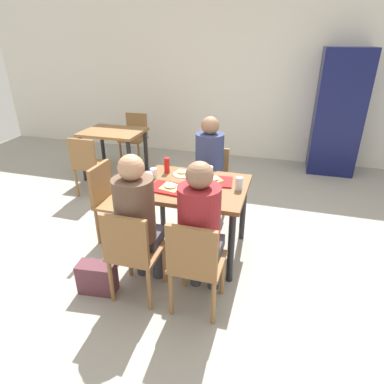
% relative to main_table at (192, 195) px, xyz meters
% --- Properties ---
extents(ground_plane, '(10.00, 10.00, 0.02)m').
position_rel_main_table_xyz_m(ground_plane, '(0.00, 0.00, -0.65)').
color(ground_plane, '#9E998E').
extents(back_wall, '(10.00, 0.10, 2.80)m').
position_rel_main_table_xyz_m(back_wall, '(0.00, 3.20, 0.76)').
color(back_wall, silver).
rests_on(back_wall, ground_plane).
extents(main_table, '(1.04, 0.85, 0.74)m').
position_rel_main_table_xyz_m(main_table, '(0.00, 0.00, 0.00)').
color(main_table, brown).
rests_on(main_table, ground_plane).
extents(chair_near_left, '(0.40, 0.40, 0.84)m').
position_rel_main_table_xyz_m(chair_near_left, '(-0.26, -0.81, -0.15)').
color(chair_near_left, olive).
rests_on(chair_near_left, ground_plane).
extents(chair_near_right, '(0.40, 0.40, 0.84)m').
position_rel_main_table_xyz_m(chair_near_right, '(0.26, -0.81, -0.15)').
color(chair_near_right, olive).
rests_on(chair_near_right, ground_plane).
extents(chair_far_side, '(0.40, 0.40, 0.84)m').
position_rel_main_table_xyz_m(chair_far_side, '(0.00, 0.81, -0.15)').
color(chair_far_side, olive).
rests_on(chair_far_side, ground_plane).
extents(chair_left_end, '(0.40, 0.40, 0.84)m').
position_rel_main_table_xyz_m(chair_left_end, '(-0.91, 0.00, -0.15)').
color(chair_left_end, olive).
rests_on(chair_left_end, ground_plane).
extents(person_in_red, '(0.32, 0.42, 1.25)m').
position_rel_main_table_xyz_m(person_in_red, '(-0.26, -0.67, 0.10)').
color(person_in_red, '#383842').
rests_on(person_in_red, ground_plane).
extents(person_in_brown_jacket, '(0.32, 0.42, 1.25)m').
position_rel_main_table_xyz_m(person_in_brown_jacket, '(0.26, -0.67, 0.10)').
color(person_in_brown_jacket, '#383842').
rests_on(person_in_brown_jacket, ground_plane).
extents(person_far_side, '(0.32, 0.42, 1.25)m').
position_rel_main_table_xyz_m(person_far_side, '(-0.00, 0.67, 0.10)').
color(person_far_side, '#383842').
rests_on(person_far_side, ground_plane).
extents(tray_red_near, '(0.39, 0.30, 0.02)m').
position_rel_main_table_xyz_m(tray_red_near, '(-0.18, -0.15, 0.11)').
color(tray_red_near, '#B21414').
rests_on(tray_red_near, main_table).
extents(tray_red_far, '(0.39, 0.30, 0.02)m').
position_rel_main_table_xyz_m(tray_red_far, '(0.18, 0.13, 0.11)').
color(tray_red_far, '#B21414').
rests_on(tray_red_far, main_table).
extents(paper_plate_center, '(0.22, 0.22, 0.01)m').
position_rel_main_table_xyz_m(paper_plate_center, '(-0.16, 0.23, 0.11)').
color(paper_plate_center, white).
rests_on(paper_plate_center, main_table).
extents(paper_plate_near_edge, '(0.22, 0.22, 0.01)m').
position_rel_main_table_xyz_m(paper_plate_near_edge, '(0.16, -0.23, 0.11)').
color(paper_plate_near_edge, white).
rests_on(paper_plate_near_edge, main_table).
extents(pizza_slice_a, '(0.24, 0.25, 0.02)m').
position_rel_main_table_xyz_m(pizza_slice_a, '(-0.17, -0.13, 0.13)').
color(pizza_slice_a, '#DBAD60').
rests_on(pizza_slice_a, tray_red_near).
extents(pizza_slice_b, '(0.15, 0.18, 0.02)m').
position_rel_main_table_xyz_m(pizza_slice_b, '(0.18, 0.15, 0.13)').
color(pizza_slice_b, '#C68C47').
rests_on(pizza_slice_b, tray_red_far).
extents(pizza_slice_c, '(0.22, 0.23, 0.02)m').
position_rel_main_table_xyz_m(pizza_slice_c, '(-0.18, 0.25, 0.12)').
color(pizza_slice_c, '#DBAD60').
rests_on(pizza_slice_c, paper_plate_center).
extents(plastic_cup_a, '(0.07, 0.07, 0.10)m').
position_rel_main_table_xyz_m(plastic_cup_a, '(-0.03, 0.36, 0.15)').
color(plastic_cup_a, white).
rests_on(plastic_cup_a, main_table).
extents(plastic_cup_b, '(0.07, 0.07, 0.10)m').
position_rel_main_table_xyz_m(plastic_cup_b, '(0.03, -0.36, 0.15)').
color(plastic_cup_b, white).
rests_on(plastic_cup_b, main_table).
extents(plastic_cup_c, '(0.07, 0.07, 0.10)m').
position_rel_main_table_xyz_m(plastic_cup_c, '(-0.42, 0.06, 0.15)').
color(plastic_cup_c, white).
rests_on(plastic_cup_c, main_table).
extents(plastic_cup_d, '(0.07, 0.07, 0.10)m').
position_rel_main_table_xyz_m(plastic_cup_d, '(0.10, 0.28, 0.15)').
color(plastic_cup_d, white).
rests_on(plastic_cup_d, main_table).
extents(soda_can, '(0.07, 0.07, 0.12)m').
position_rel_main_table_xyz_m(soda_can, '(0.44, 0.02, 0.16)').
color(soda_can, '#B7BCC6').
rests_on(soda_can, main_table).
extents(condiment_bottle, '(0.06, 0.06, 0.16)m').
position_rel_main_table_xyz_m(condiment_bottle, '(-0.34, 0.23, 0.18)').
color(condiment_bottle, red).
rests_on(condiment_bottle, main_table).
extents(foil_bundle, '(0.10, 0.10, 0.10)m').
position_rel_main_table_xyz_m(foil_bundle, '(-0.44, -0.02, 0.15)').
color(foil_bundle, silver).
rests_on(foil_bundle, main_table).
extents(handbag, '(0.34, 0.20, 0.28)m').
position_rel_main_table_xyz_m(handbag, '(-0.61, -0.82, -0.50)').
color(handbag, '#592D38').
rests_on(handbag, ground_plane).
extents(drink_fridge, '(0.70, 0.60, 1.90)m').
position_rel_main_table_xyz_m(drink_fridge, '(1.55, 2.85, 0.31)').
color(drink_fridge, '#14194C').
rests_on(drink_fridge, ground_plane).
extents(background_table, '(0.90, 0.70, 0.74)m').
position_rel_main_table_xyz_m(background_table, '(-1.72, 1.60, -0.02)').
color(background_table, olive).
rests_on(background_table, ground_plane).
extents(background_chair_near, '(0.40, 0.40, 0.84)m').
position_rel_main_table_xyz_m(background_chair_near, '(-1.72, 0.87, -0.15)').
color(background_chair_near, olive).
rests_on(background_chair_near, ground_plane).
extents(background_chair_far, '(0.40, 0.40, 0.84)m').
position_rel_main_table_xyz_m(background_chair_far, '(-1.72, 2.33, -0.15)').
color(background_chair_far, olive).
rests_on(background_chair_far, ground_plane).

